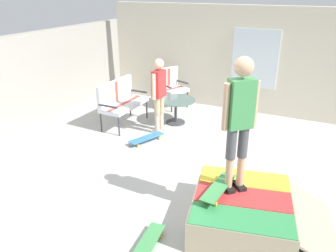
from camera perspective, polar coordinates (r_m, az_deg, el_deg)
name	(u,v)px	position (r m, az deg, el deg)	size (l,w,h in m)	color
ground_plane	(175,178)	(5.85, 1.10, -8.79)	(12.00, 12.00, 0.10)	#B2B2AD
house_facade	(221,58)	(8.89, 8.80, 11.28)	(0.23, 6.00, 2.56)	beige
skate_ramp	(244,210)	(4.78, 12.61, -13.66)	(1.77, 2.10, 0.44)	tan
patio_bench	(120,99)	(7.78, -8.05, 4.58)	(1.26, 0.57, 1.02)	#38383D
patio_chair_near_house	(171,84)	(8.88, 0.49, 7.08)	(0.79, 0.76, 1.02)	#38383D
patio_table	(176,106)	(7.83, 1.30, 3.30)	(0.90, 0.90, 0.57)	#38383D
person_watching	(159,91)	(7.17, -1.53, 5.89)	(0.48, 0.26, 1.61)	silver
person_skater	(240,115)	(4.31, 11.93, 1.75)	(0.37, 0.37, 1.80)	black
skateboard_by_bench	(147,138)	(6.99, -3.60, -2.03)	(0.82, 0.49, 0.10)	#3372B2
skateboard_spare	(147,245)	(4.37, -3.62, -19.27)	(0.82, 0.28, 0.10)	#3F8C4C
skateboard_on_ramp	(219,188)	(4.61, 8.50, -10.17)	(0.81, 0.27, 0.10)	#3F8C4C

